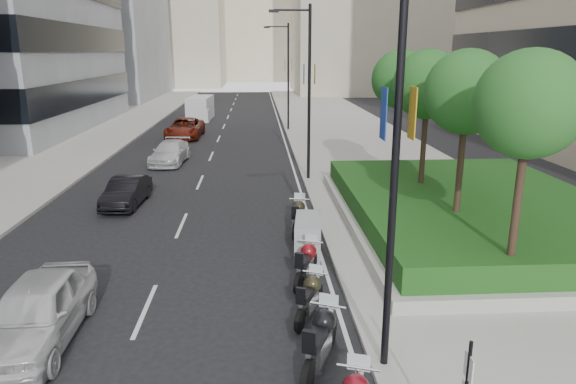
{
  "coord_description": "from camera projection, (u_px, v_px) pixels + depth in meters",
  "views": [
    {
      "loc": [
        1.61,
        -8.71,
        6.75
      ],
      "look_at": [
        2.64,
        8.5,
        2.0
      ],
      "focal_mm": 32.0,
      "sensor_mm": 36.0,
      "label": 1
    }
  ],
  "objects": [
    {
      "name": "sidewalk_right",
      "position": [
        354.0,
        141.0,
        39.45
      ],
      "size": [
        10.0,
        100.0,
        0.15
      ],
      "primitive_type": "cube",
      "color": "#9E9B93",
      "rests_on": "ground"
    },
    {
      "name": "sidewalk_left",
      "position": [
        75.0,
        144.0,
        38.25
      ],
      "size": [
        8.0,
        100.0,
        0.15
      ],
      "primitive_type": "cube",
      "color": "#9E9B93",
      "rests_on": "ground"
    },
    {
      "name": "lane_edge",
      "position": [
        285.0,
        142.0,
        39.17
      ],
      "size": [
        0.12,
        100.0,
        0.01
      ],
      "primitive_type": "cube",
      "color": "silver",
      "rests_on": "ground"
    },
    {
      "name": "lane_centre",
      "position": [
        217.0,
        143.0,
        38.87
      ],
      "size": [
        0.12,
        100.0,
        0.01
      ],
      "primitive_type": "cube",
      "color": "silver",
      "rests_on": "ground"
    },
    {
      "name": "planter",
      "position": [
        472.0,
        219.0,
        20.19
      ],
      "size": [
        10.0,
        14.0,
        0.4
      ],
      "primitive_type": "cube",
      "color": "#A4A399",
      "rests_on": "sidewalk_right"
    },
    {
      "name": "hedge",
      "position": [
        474.0,
        205.0,
        20.03
      ],
      "size": [
        9.4,
        13.4,
        0.8
      ],
      "primitive_type": "cube",
      "color": "#1F4012",
      "rests_on": "planter"
    },
    {
      "name": "tree_0",
      "position": [
        529.0,
        105.0,
        12.98
      ],
      "size": [
        2.8,
        2.8,
        6.3
      ],
      "color": "#332319",
      "rests_on": "planter"
    },
    {
      "name": "tree_1",
      "position": [
        467.0,
        93.0,
        16.83
      ],
      "size": [
        2.8,
        2.8,
        6.3
      ],
      "color": "#332319",
      "rests_on": "planter"
    },
    {
      "name": "tree_2",
      "position": [
        428.0,
        85.0,
        20.68
      ],
      "size": [
        2.8,
        2.8,
        6.3
      ],
      "color": "#332319",
      "rests_on": "planter"
    },
    {
      "name": "tree_3",
      "position": [
        401.0,
        80.0,
        24.53
      ],
      "size": [
        2.8,
        2.8,
        6.3
      ],
      "color": "#332319",
      "rests_on": "planter"
    },
    {
      "name": "lamp_post_0",
      "position": [
        389.0,
        141.0,
        9.94
      ],
      "size": [
        2.34,
        0.45,
        9.0
      ],
      "color": "black",
      "rests_on": "ground"
    },
    {
      "name": "lamp_post_1",
      "position": [
        306.0,
        85.0,
        26.3
      ],
      "size": [
        2.34,
        0.45,
        9.0
      ],
      "color": "black",
      "rests_on": "ground"
    },
    {
      "name": "lamp_post_2",
      "position": [
        286.0,
        71.0,
        43.62
      ],
      "size": [
        2.34,
        0.45,
        9.0
      ],
      "color": "black",
      "rests_on": "ground"
    },
    {
      "name": "motorcycle_2",
      "position": [
        321.0,
        339.0,
        11.22
      ],
      "size": [
        1.18,
        2.33,
        1.23
      ],
      "rotation": [
        0.0,
        0.0,
        1.17
      ],
      "color": "black",
      "rests_on": "ground"
    },
    {
      "name": "motorcycle_3",
      "position": [
        310.0,
        297.0,
        13.37
      ],
      "size": [
        1.02,
        2.0,
        1.06
      ],
      "rotation": [
        0.0,
        0.0,
        1.16
      ],
      "color": "black",
      "rests_on": "ground"
    },
    {
      "name": "motorcycle_4",
      "position": [
        306.0,
        263.0,
        15.42
      ],
      "size": [
        1.02,
        2.14,
        1.12
      ],
      "rotation": [
        0.0,
        0.0,
        1.2
      ],
      "color": "black",
      "rests_on": "ground"
    },
    {
      "name": "motorcycle_5",
      "position": [
        308.0,
        237.0,
        17.47
      ],
      "size": [
        1.08,
        2.23,
        1.28
      ],
      "rotation": [
        0.0,
        0.0,
        1.46
      ],
      "color": "black",
      "rests_on": "ground"
    },
    {
      "name": "motorcycle_6",
      "position": [
        298.0,
        216.0,
        19.64
      ],
      "size": [
        0.81,
        2.37,
        1.19
      ],
      "rotation": [
        0.0,
        0.0,
        1.38
      ],
      "color": "black",
      "rests_on": "ground"
    },
    {
      "name": "car_a",
      "position": [
        37.0,
        312.0,
        12.16
      ],
      "size": [
        1.92,
        4.62,
        1.56
      ],
      "primitive_type": "imported",
      "rotation": [
        0.0,
        0.0,
        0.02
      ],
      "color": "silver",
      "rests_on": "ground"
    },
    {
      "name": "car_b",
      "position": [
        126.0,
        192.0,
        23.04
      ],
      "size": [
        1.59,
        3.96,
        1.28
      ],
      "primitive_type": "imported",
      "rotation": [
        0.0,
        0.0,
        -0.06
      ],
      "color": "black",
      "rests_on": "ground"
    },
    {
      "name": "car_c",
      "position": [
        170.0,
        152.0,
        31.8
      ],
      "size": [
        2.27,
        4.8,
        1.35
      ],
      "primitive_type": "imported",
      "rotation": [
        0.0,
        0.0,
        -0.08
      ],
      "color": "silver",
      "rests_on": "ground"
    },
    {
      "name": "car_d",
      "position": [
        185.0,
        128.0,
        41.04
      ],
      "size": [
        2.78,
        5.72,
        1.57
      ],
      "primitive_type": "imported",
      "rotation": [
        0.0,
        0.0,
        -0.03
      ],
      "color": "#63180B",
      "rests_on": "ground"
    },
    {
      "name": "delivery_van",
      "position": [
        200.0,
        109.0,
        51.81
      ],
      "size": [
        2.38,
        5.58,
        2.3
      ],
      "rotation": [
        0.0,
        0.0,
        -0.05
      ],
      "color": "silver",
      "rests_on": "ground"
    }
  ]
}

